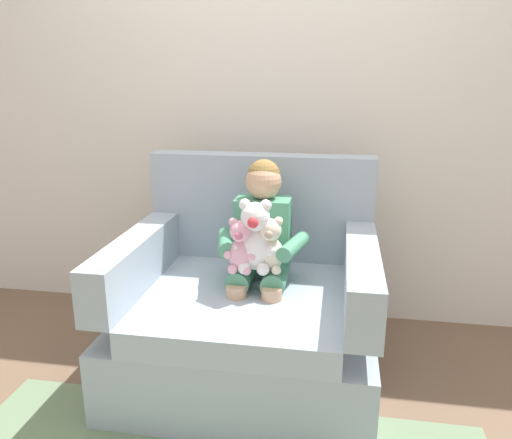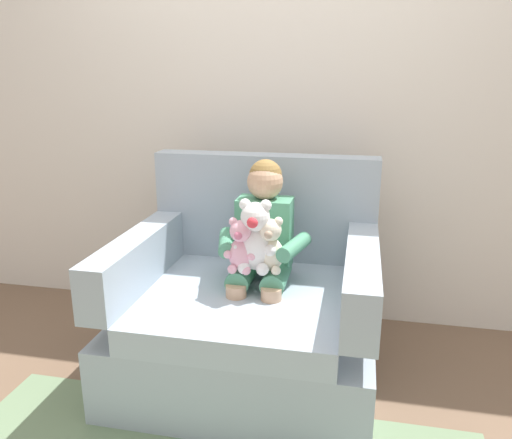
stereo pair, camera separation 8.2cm
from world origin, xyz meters
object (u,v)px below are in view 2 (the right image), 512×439
object	(u,v)px
plush_pink	(241,247)
plush_white	(255,238)
seated_child	(262,240)
armchair	(250,311)
plush_cream	(270,246)

from	to	relation	value
plush_pink	plush_white	size ratio (longest dim) A/B	0.75
seated_child	plush_white	world-z (taller)	seated_child
seated_child	plush_pink	size ratio (longest dim) A/B	3.32
plush_pink	armchair	bearing A→B (deg)	76.00
plush_white	seated_child	bearing A→B (deg)	106.86
plush_pink	plush_cream	xyz separation A→B (m)	(0.13, 0.03, 0.00)
plush_pink	plush_cream	world-z (taller)	plush_cream
armchair	seated_child	world-z (taller)	seated_child
armchair	seated_child	xyz separation A→B (m)	(0.05, 0.05, 0.36)
plush_white	armchair	bearing A→B (deg)	136.76
seated_child	plush_pink	world-z (taller)	seated_child
armchair	plush_white	size ratio (longest dim) A/B	3.54
plush_cream	plush_white	world-z (taller)	plush_white
armchair	plush_pink	world-z (taller)	armchair
armchair	plush_cream	size ratio (longest dim) A/B	4.59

